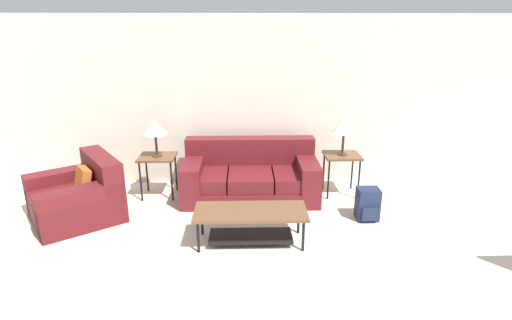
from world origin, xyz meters
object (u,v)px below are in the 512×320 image
backpack (368,204)px  coffee_table (251,219)px  armchair (79,197)px  side_table_left (158,161)px  table_lamp_right (344,126)px  couch (250,178)px  table_lamp_left (155,127)px  side_table_right (342,159)px

backpack → coffee_table: bearing=-159.8°
armchair → side_table_left: 1.17m
side_table_left → backpack: 3.02m
table_lamp_right → backpack: (0.17, -0.85, -0.84)m
backpack → couch: bearing=152.3°
couch → table_lamp_left: size_ratio=3.56×
armchair → backpack: 3.79m
table_lamp_left → backpack: (2.88, -0.85, -0.84)m
side_table_left → table_lamp_left: size_ratio=1.14×
couch → armchair: (-2.27, -0.64, -0.01)m
couch → side_table_right: (1.36, 0.05, 0.26)m
couch → table_lamp_left: (-1.36, 0.05, 0.76)m
table_lamp_left → backpack: bearing=-16.4°
coffee_table → side_table_right: side_table_right is taller
armchair → table_lamp_right: bearing=10.8°
coffee_table → backpack: bearing=20.2°
side_table_left → backpack: side_table_left is taller
couch → armchair: 2.35m
table_lamp_left → table_lamp_right: size_ratio=1.00×
side_table_right → table_lamp_right: size_ratio=1.14×
couch → coffee_table: bearing=-90.6°
coffee_table → side_table_left: 1.96m
table_lamp_left → side_table_right: bearing=-0.0°
side_table_left → table_lamp_right: 2.76m
coffee_table → side_table_right: size_ratio=2.07×
armchair → side_table_right: 3.70m
backpack → table_lamp_right: bearing=101.1°
coffee_table → table_lamp_left: size_ratio=2.36×
coffee_table → table_lamp_left: bearing=133.6°
coffee_table → backpack: size_ratio=3.05×
couch → table_lamp_right: size_ratio=3.56×
side_table_left → table_lamp_right: size_ratio=1.14×
armchair → table_lamp_left: table_lamp_left is taller
couch → side_table_right: couch is taller
table_lamp_left → couch: bearing=-2.0°
side_table_left → couch: bearing=-2.0°
couch → side_table_left: 1.38m
couch → side_table_left: size_ratio=3.13×
table_lamp_left → backpack: table_lamp_left is taller
table_lamp_left → table_lamp_right: (2.71, 0.00, 0.00)m
armchair → side_table_left: size_ratio=2.35×
coffee_table → table_lamp_left: 2.09m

